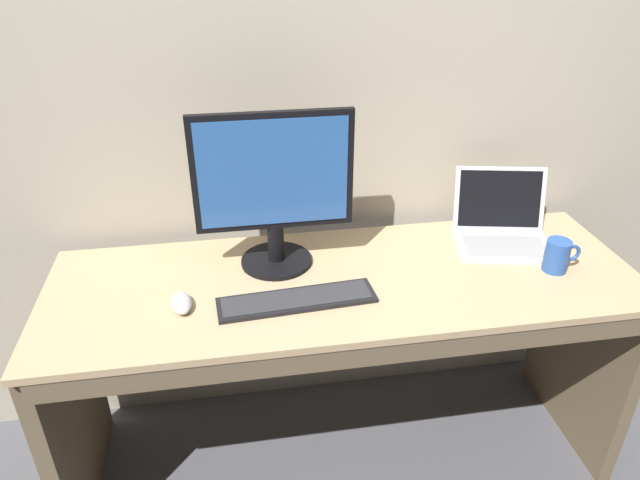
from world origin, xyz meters
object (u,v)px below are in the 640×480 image
(computer_mouse, at_px, (182,303))
(coffee_mug, at_px, (558,255))
(external_monitor, at_px, (274,190))
(wired_keyboard, at_px, (297,300))
(laptop_silver, at_px, (502,227))

(computer_mouse, xyz_separation_m, coffee_mug, (1.15, 0.01, 0.04))
(external_monitor, xyz_separation_m, wired_keyboard, (0.04, -0.22, -0.25))
(external_monitor, xyz_separation_m, computer_mouse, (-0.29, -0.19, -0.24))
(laptop_silver, bearing_deg, coffee_mug, -67.42)
(laptop_silver, relative_size, external_monitor, 0.73)
(external_monitor, height_order, wired_keyboard, external_monitor)
(laptop_silver, distance_m, coffee_mug, 0.23)
(laptop_silver, xyz_separation_m, coffee_mug, (0.09, -0.21, 0.00))
(computer_mouse, bearing_deg, coffee_mug, -7.10)
(wired_keyboard, height_order, coffee_mug, coffee_mug)
(wired_keyboard, bearing_deg, computer_mouse, 175.50)
(wired_keyboard, xyz_separation_m, computer_mouse, (-0.33, 0.03, 0.01))
(laptop_silver, height_order, external_monitor, external_monitor)
(wired_keyboard, bearing_deg, external_monitor, 99.22)
(wired_keyboard, height_order, computer_mouse, computer_mouse)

